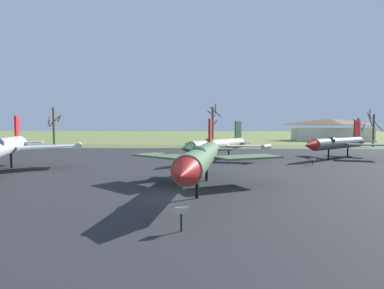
{
  "coord_description": "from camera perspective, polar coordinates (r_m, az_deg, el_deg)",
  "views": [
    {
      "loc": [
        1.79,
        -17.58,
        4.27
      ],
      "look_at": [
        -0.31,
        16.9,
        2.28
      ],
      "focal_mm": 28.41,
      "sensor_mm": 36.0,
      "label": 1
    }
  ],
  "objects": [
    {
      "name": "ground_plane",
      "position": [
        18.18,
        -2.29,
        -10.3
      ],
      "size": [
        600.0,
        600.0,
        0.0
      ],
      "primitive_type": "plane",
      "color": "olive"
    },
    {
      "name": "asphalt_apron",
      "position": [
        33.66,
        0.41,
        -3.95
      ],
      "size": [
        87.95,
        52.54,
        0.05
      ],
      "primitive_type": "cube",
      "color": "#28282B",
      "rests_on": "ground"
    },
    {
      "name": "grass_verge_strip",
      "position": [
        65.77,
        1.92,
        -0.41
      ],
      "size": [
        147.95,
        12.0,
        0.06
      ],
      "primitive_type": "cube",
      "color": "#5A6937",
      "rests_on": "ground"
    },
    {
      "name": "jet_fighter_front_left",
      "position": [
        44.82,
        25.59,
        0.27
      ],
      "size": [
        13.15,
        12.64,
        5.22
      ],
      "color": "#565B60",
      "rests_on": "ground"
    },
    {
      "name": "info_placard_front_left",
      "position": [
        36.11,
        21.73,
        -2.85
      ],
      "size": [
        0.61,
        0.32,
        0.87
      ],
      "color": "black",
      "rests_on": "ground"
    },
    {
      "name": "jet_fighter_front_right",
      "position": [
        32.62,
        -32.12,
        -0.4
      ],
      "size": [
        13.72,
        16.99,
        5.51
      ],
      "color": "silver",
      "rests_on": "ground"
    },
    {
      "name": "jet_fighter_rear_center",
      "position": [
        37.86,
        4.8,
        -0.04
      ],
      "size": [
        11.18,
        13.7,
        5.08
      ],
      "color": "#B7B293",
      "rests_on": "ground"
    },
    {
      "name": "info_placard_rear_center",
      "position": [
        31.11,
        -1.69,
        -3.47
      ],
      "size": [
        0.51,
        0.29,
        0.99
      ],
      "color": "black",
      "rests_on": "ground"
    },
    {
      "name": "jet_fighter_rear_left",
      "position": [
        20.61,
        1.91,
        -2.34
      ],
      "size": [
        11.34,
        15.71,
        4.99
      ],
      "color": "#4C6B47",
      "rests_on": "ground"
    },
    {
      "name": "info_placard_rear_left",
      "position": [
        12.59,
        -2.03,
        -13.21
      ],
      "size": [
        0.61,
        0.42,
        1.09
      ],
      "color": "black",
      "rests_on": "ground"
    },
    {
      "name": "bare_tree_far_left",
      "position": [
        75.67,
        -24.51,
        3.28
      ],
      "size": [
        3.46,
        3.21,
        8.72
      ],
      "color": "brown",
      "rests_on": "ground"
    },
    {
      "name": "bare_tree_left_of_center",
      "position": [
        66.28,
        3.94,
        3.78
      ],
      "size": [
        3.04,
        2.88,
        9.24
      ],
      "color": "brown",
      "rests_on": "ground"
    },
    {
      "name": "bare_tree_center",
      "position": [
        75.04,
        28.76,
        2.16
      ],
      "size": [
        2.55,
        2.14,
        6.18
      ],
      "color": "brown",
      "rests_on": "ground"
    },
    {
      "name": "bare_tree_right_of_center",
      "position": [
        75.6,
        30.86,
        2.73
      ],
      "size": [
        2.73,
        2.74,
        8.03
      ],
      "color": "brown",
      "rests_on": "ground"
    },
    {
      "name": "visitor_building",
      "position": [
        105.49,
        24.51,
        2.53
      ],
      "size": [
        23.08,
        13.77,
        6.98
      ],
      "color": "beige",
      "rests_on": "ground"
    }
  ]
}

